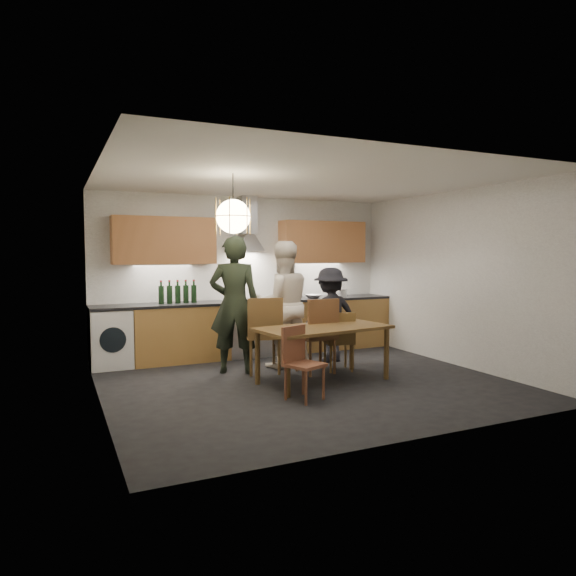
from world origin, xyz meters
name	(u,v)px	position (x,y,z in m)	size (l,w,h in m)	color
ground	(305,382)	(0.00, 0.00, 0.00)	(5.00, 5.00, 0.00)	black
room_shell	(306,250)	(0.00, 0.00, 1.71)	(5.02, 4.52, 2.61)	white
counter_run	(253,327)	(0.02, 1.95, 0.45)	(5.00, 0.62, 0.90)	tan
range_stove	(252,328)	(0.00, 1.94, 0.44)	(0.90, 0.60, 0.92)	silver
wall_fixtures	(249,241)	(0.00, 2.07, 1.87)	(4.30, 0.54, 1.10)	#CF874F
pendant_lamp	(233,216)	(-1.00, -0.10, 2.10)	(0.43, 0.43, 0.70)	black
dining_table	(323,333)	(0.22, -0.09, 0.64)	(1.82, 1.10, 0.72)	brown
chair_back_left	(264,330)	(-0.32, 0.63, 0.61)	(0.57, 0.57, 1.07)	brown
chair_back_mid	(319,331)	(0.37, 0.31, 0.60)	(0.49, 0.49, 1.05)	brown
chair_back_right	(340,337)	(0.71, 0.32, 0.49)	(0.46, 0.46, 0.85)	brown
chair_front	(300,357)	(-0.40, -0.65, 0.48)	(0.49, 0.49, 0.84)	brown
person_left	(234,305)	(-0.66, 0.88, 0.95)	(0.70, 0.46, 1.91)	black
person_mid	(282,304)	(0.10, 0.95, 0.92)	(0.90, 0.70, 1.84)	white
person_right	(331,315)	(0.93, 0.98, 0.72)	(0.94, 0.54, 1.45)	black
mixing_bowl	(314,296)	(1.08, 1.85, 0.93)	(0.27, 0.27, 0.07)	#B6B6B9
stock_pot	(342,293)	(1.68, 1.92, 0.96)	(0.18, 0.18, 0.13)	silver
wine_bottles	(178,292)	(-1.21, 1.95, 1.08)	(0.59, 0.08, 0.35)	black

